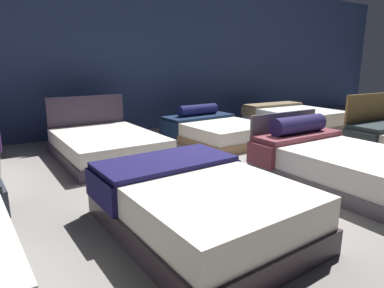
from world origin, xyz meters
name	(u,v)px	position (x,y,z in m)	size (l,w,h in m)	color
ground_plane	(222,175)	(0.00, 0.00, -0.01)	(18.00, 18.00, 0.02)	gray
showroom_back_wall	(124,53)	(0.00, 3.61, 1.75)	(18.00, 0.06, 3.50)	navy
bed_1	(197,204)	(-1.20, -1.17, 0.26)	(1.55, 2.06, 0.56)	#30272D
bed_2	(336,162)	(1.12, -1.02, 0.26)	(1.56, 2.09, 0.81)	#544E57
bed_5	(107,145)	(-1.10, 1.74, 0.21)	(1.56, 2.14, 0.94)	#352B3A
bed_6	(215,130)	(1.15, 1.75, 0.22)	(1.66, 2.05, 0.68)	#916B4A
bed_7	(293,119)	(3.42, 1.73, 0.25)	(1.71, 2.06, 0.55)	#584D53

